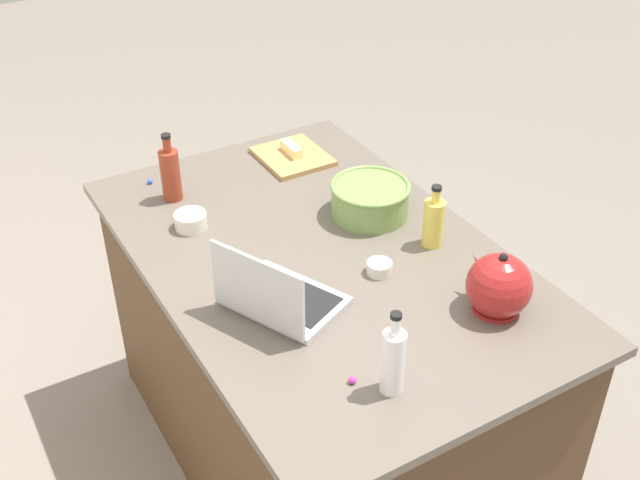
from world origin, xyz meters
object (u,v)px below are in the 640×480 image
(kettle, at_px, (499,286))
(cutting_board, at_px, (292,156))
(mixing_bowl_large, at_px, (370,199))
(ramekin_medium, at_px, (379,268))
(laptop, at_px, (276,296))
(bottle_oil, at_px, (433,221))
(ramekin_small, at_px, (191,221))
(bottle_soy, at_px, (170,173))
(butter_stick_left, at_px, (291,149))
(bottle_vinegar, at_px, (393,360))

(kettle, xyz_separation_m, cutting_board, (1.04, 0.06, -0.07))
(mixing_bowl_large, distance_m, ramekin_medium, 0.32)
(laptop, bearing_deg, cutting_board, -31.71)
(bottle_oil, bearing_deg, ramekin_medium, 100.72)
(bottle_oil, bearing_deg, ramekin_small, 52.56)
(bottle_oil, bearing_deg, bottle_soy, 41.58)
(cutting_board, xyz_separation_m, butter_stick_left, (0.01, 0.00, 0.03))
(bottle_oil, bearing_deg, bottle_vinegar, 134.04)
(bottle_vinegar, xyz_separation_m, butter_stick_left, (1.15, -0.36, -0.06))
(kettle, distance_m, butter_stick_left, 1.05)
(mixing_bowl_large, relative_size, ramekin_medium, 3.46)
(kettle, bearing_deg, ramekin_medium, 31.38)
(ramekin_small, bearing_deg, butter_stick_left, -63.76)
(ramekin_small, bearing_deg, cutting_board, -64.50)
(bottle_oil, height_order, ramekin_medium, bottle_oil)
(ramekin_small, bearing_deg, bottle_vinegar, -171.24)
(ramekin_medium, bearing_deg, cutting_board, -9.11)
(bottle_soy, relative_size, ramekin_medium, 3.18)
(bottle_vinegar, bearing_deg, kettle, -75.92)
(mixing_bowl_large, bearing_deg, kettle, -177.03)
(bottle_vinegar, distance_m, bottle_soy, 1.11)
(bottle_vinegar, bearing_deg, bottle_soy, 6.31)
(bottle_oil, xyz_separation_m, ramekin_medium, (-0.04, 0.22, -0.06))
(cutting_board, xyz_separation_m, ramekin_medium, (-0.74, 0.12, 0.01))
(butter_stick_left, bearing_deg, laptop, 148.56)
(bottle_soy, relative_size, ramekin_small, 2.31)
(bottle_oil, bearing_deg, mixing_bowl_large, 16.46)
(bottle_oil, distance_m, cutting_board, 0.71)
(laptop, height_order, bottle_oil, laptop)
(bottle_soy, height_order, butter_stick_left, bottle_soy)
(bottle_vinegar, relative_size, bottle_soy, 1.00)
(bottle_soy, relative_size, butter_stick_left, 2.16)
(butter_stick_left, bearing_deg, ramekin_small, 116.24)
(laptop, bearing_deg, ramekin_small, 4.78)
(laptop, height_order, kettle, laptop)
(ramekin_medium, bearing_deg, laptop, 89.58)
(bottle_vinegar, height_order, butter_stick_left, bottle_vinegar)
(ramekin_medium, bearing_deg, bottle_soy, 27.29)
(bottle_vinegar, distance_m, bottle_oil, 0.64)
(laptop, distance_m, ramekin_medium, 0.34)
(mixing_bowl_large, bearing_deg, bottle_soy, 50.75)
(cutting_board, bearing_deg, ramekin_small, 115.50)
(bottle_vinegar, height_order, bottle_oil, bottle_vinegar)
(laptop, height_order, bottle_vinegar, bottle_vinegar)
(laptop, relative_size, bottle_vinegar, 1.57)
(mixing_bowl_large, relative_size, bottle_vinegar, 1.09)
(mixing_bowl_large, height_order, bottle_oil, bottle_oil)
(laptop, distance_m, bottle_vinegar, 0.42)
(laptop, xyz_separation_m, bottle_oil, (0.04, -0.56, 0.04))
(butter_stick_left, bearing_deg, kettle, -176.53)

